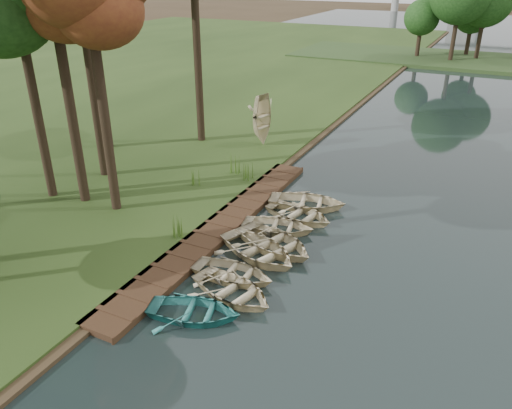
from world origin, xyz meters
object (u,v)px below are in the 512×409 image
at_px(rowboat_0, 194,309).
at_px(rowboat_2, 233,271).
at_px(stored_rowboat, 262,140).
at_px(rowboat_1, 233,289).
at_px(boardwalk, 221,227).

height_order(rowboat_0, rowboat_2, rowboat_2).
bearing_deg(stored_rowboat, rowboat_0, -149.46).
bearing_deg(rowboat_1, boardwalk, 50.16).
height_order(boardwalk, rowboat_1, rowboat_1).
distance_m(rowboat_1, stored_rowboat, 15.98).
relative_size(boardwalk, rowboat_2, 5.01).
relative_size(rowboat_1, stored_rowboat, 1.03).
xyz_separation_m(boardwalk, stored_rowboat, (-3.05, 10.66, 0.49)).
relative_size(boardwalk, rowboat_0, 5.06).
bearing_deg(rowboat_1, rowboat_0, 174.79).
bearing_deg(rowboat_0, stored_rowboat, 2.52).
distance_m(rowboat_0, rowboat_1, 1.70).
bearing_deg(boardwalk, rowboat_2, -53.30).
distance_m(rowboat_0, stored_rowboat, 17.27).
xyz_separation_m(rowboat_2, stored_rowboat, (-5.43, 13.85, 0.26)).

